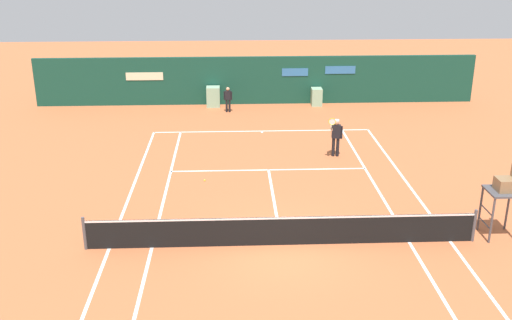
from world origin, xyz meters
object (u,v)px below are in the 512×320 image
Objects in this scene: player_on_baseline at (336,134)px; tennis_ball_by_sideline at (310,220)px; tennis_ball_mid_court at (205,180)px; ball_kid_centre_post at (228,98)px; umpire_chair at (504,190)px.

player_on_baseline reaches higher than tennis_ball_by_sideline.
tennis_ball_by_sideline is 5.22m from tennis_ball_mid_court.
player_on_baseline reaches higher than ball_kid_centre_post.
tennis_ball_mid_court is (-3.68, 3.70, 0.00)m from tennis_ball_by_sideline.
player_on_baseline is 6.24m from tennis_ball_mid_court.
player_on_baseline reaches higher than tennis_ball_mid_court.
tennis_ball_mid_court is (-5.58, -2.62, -0.97)m from player_on_baseline.
ball_kid_centre_post is at bearing 101.44° from tennis_ball_by_sideline.
tennis_ball_mid_court is (-9.51, 5.00, -1.55)m from umpire_chair.
ball_kid_centre_post is 10.03m from tennis_ball_mid_court.
umpire_chair is 1.71× the size of ball_kid_centre_post.
tennis_ball_by_sideline is (-5.83, 1.30, -1.55)m from umpire_chair.
player_on_baseline is 1.36× the size of ball_kid_centre_post.
umpire_chair is 1.26× the size of player_on_baseline.
tennis_ball_by_sideline is at bearing -45.14° from tennis_ball_mid_court.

